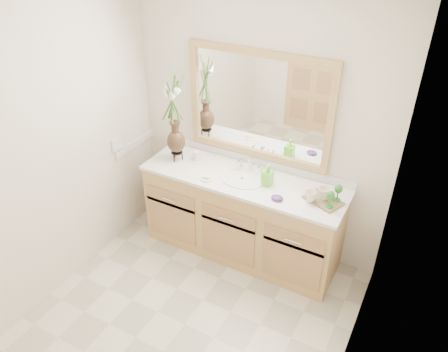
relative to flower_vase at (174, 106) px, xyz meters
The scene contains 20 objects.
floor 1.83m from the flower_vase, 55.73° to the right, with size 2.60×2.60×0.00m, color beige.
ceiling 1.59m from the flower_vase, 55.73° to the right, with size 2.40×2.60×0.02m, color white.
wall_back 0.77m from the flower_vase, 23.22° to the left, with size 2.40×0.02×2.40m, color silver.
wall_left 1.14m from the flower_vase, 117.09° to the right, with size 0.02×2.60×2.40m, color silver.
wall_right 2.14m from the flower_vase, 28.08° to the right, with size 0.02×2.60×2.40m, color silver.
vanity 1.19m from the flower_vase, ahead, with size 1.80×0.55×0.80m.
counter 0.88m from the flower_vase, ahead, with size 1.84×0.57×0.03m, color white.
sink 0.91m from the flower_vase, ahead, with size 0.38×0.34×0.23m.
mirror 0.74m from the flower_vase, 21.65° to the left, with size 1.32×0.04×0.97m.
switch_plate 0.68m from the flower_vase, 154.30° to the right, with size 0.02×0.12×0.12m, color white.
flower_vase is the anchor object (origin of this frame).
tumbler 0.53m from the flower_vase, 28.83° to the left, with size 0.07×0.07×0.08m, color silver.
soap_dish 0.69m from the flower_vase, 21.30° to the right, with size 0.11×0.11×0.04m.
soap_bottle 1.02m from the flower_vase, ahead, with size 0.08×0.08×0.17m, color #6ED732.
purple_dish 1.20m from the flower_vase, ahead, with size 0.10×0.08×0.04m, color #4A246C.
tray 1.51m from the flower_vase, ahead, with size 0.29×0.19×0.01m, color brown.
mug_left 1.41m from the flower_vase, ahead, with size 0.10×0.09×0.10m, color silver.
mug_right 1.48m from the flower_vase, ahead, with size 0.11×0.10×0.11m, color silver.
goblet_front 1.54m from the flower_vase, ahead, with size 0.06×0.06×0.14m.
goblet_back 1.57m from the flower_vase, ahead, with size 0.06×0.06×0.15m.
Camera 1 is at (1.39, -1.89, 2.89)m, focal length 35.00 mm.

